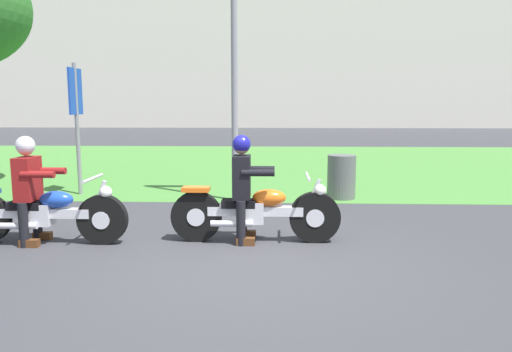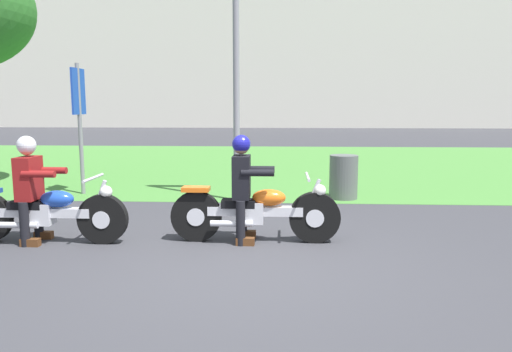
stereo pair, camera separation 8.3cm
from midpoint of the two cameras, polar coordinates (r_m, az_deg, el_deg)
name	(u,v)px [view 2 (the right image)]	position (r m, az deg, el deg)	size (l,w,h in m)	color
ground	(245,266)	(5.63, -0.86, -10.40)	(120.00, 120.00, 0.00)	#38383D
grass_verge	(268,164)	(14.98, 1.58, 1.46)	(60.00, 12.00, 0.01)	#478438
stadium_facade	(309,31)	(41.56, 6.20, 16.41)	(49.56, 8.00, 15.28)	silver
motorcycle_lead	(256,212)	(6.48, 0.33, -4.17)	(2.23, 0.66, 0.89)	black
rider_lead	(243,180)	(6.41, -1.16, -0.45)	(0.55, 0.48, 1.42)	black
motorcycle_follow	(45,213)	(6.99, -22.97, -3.98)	(2.20, 0.66, 0.88)	black
rider_follow	(30,181)	(6.99, -24.40, -0.52)	(0.55, 0.48, 1.41)	black
streetlight_pole	(243,24)	(9.26, -1.25, 17.18)	(0.96, 0.20, 5.08)	gray
trash_can	(343,177)	(9.57, 10.35, -0.11)	(0.54, 0.54, 0.84)	#595E5B
sign_banner	(79,108)	(10.40, -19.61, 7.42)	(0.08, 0.60, 2.60)	gray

